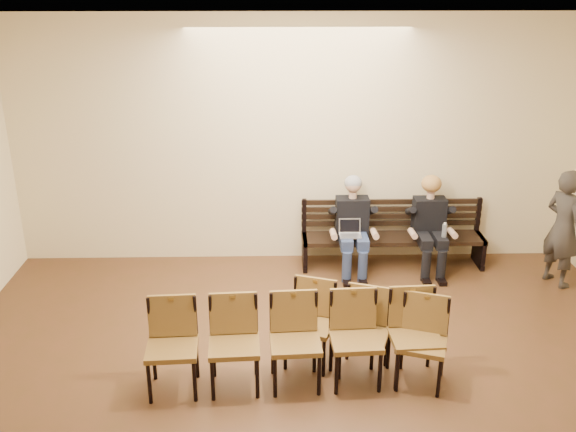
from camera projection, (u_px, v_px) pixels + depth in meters
name	position (u px, v px, depth m)	size (l,w,h in m)	color
room_walls	(320.00, 186.00, 4.75)	(8.02, 10.01, 3.51)	beige
bench	(392.00, 251.00, 9.22)	(2.60, 0.90, 0.45)	black
seated_man	(353.00, 225.00, 8.93)	(0.57, 0.78, 1.36)	black
seated_woman	(430.00, 227.00, 8.96)	(0.55, 0.76, 1.28)	black
laptop	(350.00, 239.00, 8.79)	(0.30, 0.24, 0.22)	silver
water_bottle	(444.00, 239.00, 8.78)	(0.07, 0.07, 0.22)	silver
bag	(363.00, 330.00, 7.41)	(0.35, 0.24, 0.26)	black
passerby	(565.00, 220.00, 8.45)	(0.68, 0.44, 1.85)	#35312B
chair_row_front	(295.00, 344.00, 6.49)	(2.99, 0.53, 0.97)	brown
chair_row_back	(364.00, 334.00, 6.69)	(1.67, 0.51, 0.93)	brown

